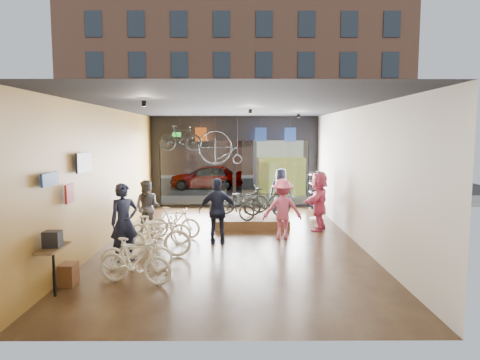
{
  "coord_description": "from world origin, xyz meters",
  "views": [
    {
      "loc": [
        0.16,
        -12.02,
        3.02
      ],
      "look_at": [
        0.22,
        1.4,
        1.61
      ],
      "focal_mm": 32.0,
      "sensor_mm": 36.0,
      "label": 1
    }
  ],
  "objects_px": {
    "floor_bike_5": "(174,223)",
    "customer_2": "(218,211)",
    "display_platform": "(251,221)",
    "hung_bike": "(181,138)",
    "floor_bike_2": "(137,252)",
    "sunglasses_rack": "(317,196)",
    "display_bike_left": "(232,207)",
    "floor_bike_1": "(135,261)",
    "street_car": "(207,177)",
    "box_truck": "(277,165)",
    "penny_farthing": "(222,149)",
    "floor_bike_3": "(155,236)",
    "display_bike_right": "(243,200)",
    "customer_4": "(281,191)",
    "customer_0": "(124,222)",
    "floor_bike_4": "(160,228)",
    "customer_5": "(319,201)",
    "display_bike_mid": "(266,202)",
    "customer_3": "(282,209)",
    "customer_1": "(148,208)"
  },
  "relations": [
    {
      "from": "display_bike_mid",
      "to": "penny_farthing",
      "type": "relative_size",
      "value": 0.96
    },
    {
      "from": "customer_5",
      "to": "sunglasses_rack",
      "type": "xyz_separation_m",
      "value": [
        0.21,
        1.51,
        -0.05
      ]
    },
    {
      "from": "floor_bike_5",
      "to": "customer_3",
      "type": "height_order",
      "value": "customer_3"
    },
    {
      "from": "customer_2",
      "to": "display_bike_right",
      "type": "bearing_deg",
      "value": -104.03
    },
    {
      "from": "floor_bike_4",
      "to": "sunglasses_rack",
      "type": "xyz_separation_m",
      "value": [
        4.96,
        3.3,
        0.43
      ]
    },
    {
      "from": "floor_bike_5",
      "to": "hung_bike",
      "type": "xyz_separation_m",
      "value": [
        -0.29,
        3.87,
        2.46
      ]
    },
    {
      "from": "customer_4",
      "to": "customer_1",
      "type": "bearing_deg",
      "value": 43.66
    },
    {
      "from": "street_car",
      "to": "customer_3",
      "type": "relative_size",
      "value": 2.31
    },
    {
      "from": "floor_bike_3",
      "to": "display_bike_left",
      "type": "height_order",
      "value": "display_bike_left"
    },
    {
      "from": "floor_bike_1",
      "to": "floor_bike_3",
      "type": "xyz_separation_m",
      "value": [
        0.05,
        1.9,
        0.05
      ]
    },
    {
      "from": "box_truck",
      "to": "penny_farthing",
      "type": "distance_m",
      "value": 6.86
    },
    {
      "from": "floor_bike_5",
      "to": "customer_2",
      "type": "xyz_separation_m",
      "value": [
        1.33,
        -0.63,
        0.46
      ]
    },
    {
      "from": "floor_bike_1",
      "to": "street_car",
      "type": "bearing_deg",
      "value": 12.46
    },
    {
      "from": "customer_2",
      "to": "penny_farthing",
      "type": "height_order",
      "value": "penny_farthing"
    },
    {
      "from": "floor_bike_4",
      "to": "customer_5",
      "type": "distance_m",
      "value": 5.09
    },
    {
      "from": "floor_bike_3",
      "to": "customer_1",
      "type": "relative_size",
      "value": 1.06
    },
    {
      "from": "display_bike_right",
      "to": "hung_bike",
      "type": "xyz_separation_m",
      "value": [
        -2.35,
        1.46,
        2.14
      ]
    },
    {
      "from": "hung_bike",
      "to": "floor_bike_2",
      "type": "bearing_deg",
      "value": 174.69
    },
    {
      "from": "floor_bike_2",
      "to": "display_bike_left",
      "type": "distance_m",
      "value": 4.75
    },
    {
      "from": "street_car",
      "to": "sunglasses_rack",
      "type": "bearing_deg",
      "value": 26.77
    },
    {
      "from": "floor_bike_3",
      "to": "display_bike_left",
      "type": "relative_size",
      "value": 1.11
    },
    {
      "from": "customer_5",
      "to": "hung_bike",
      "type": "bearing_deg",
      "value": -95.3
    },
    {
      "from": "display_bike_left",
      "to": "customer_2",
      "type": "bearing_deg",
      "value": -168.92
    },
    {
      "from": "box_truck",
      "to": "floor_bike_2",
      "type": "bearing_deg",
      "value": -107.77
    },
    {
      "from": "customer_4",
      "to": "display_bike_left",
      "type": "bearing_deg",
      "value": 60.36
    },
    {
      "from": "display_bike_left",
      "to": "hung_bike",
      "type": "bearing_deg",
      "value": 58.6
    },
    {
      "from": "floor_bike_2",
      "to": "customer_2",
      "type": "relative_size",
      "value": 0.87
    },
    {
      "from": "street_car",
      "to": "customer_2",
      "type": "distance_m",
      "value": 12.36
    },
    {
      "from": "floor_bike_3",
      "to": "customer_0",
      "type": "relative_size",
      "value": 0.94
    },
    {
      "from": "floor_bike_3",
      "to": "penny_farthing",
      "type": "distance_m",
      "value": 6.9
    },
    {
      "from": "display_bike_left",
      "to": "customer_5",
      "type": "bearing_deg",
      "value": -71.91
    },
    {
      "from": "display_bike_right",
      "to": "floor_bike_1",
      "type": "bearing_deg",
      "value": 148.01
    },
    {
      "from": "floor_bike_3",
      "to": "customer_4",
      "type": "distance_m",
      "value": 6.96
    },
    {
      "from": "display_bike_right",
      "to": "customer_0",
      "type": "height_order",
      "value": "customer_0"
    },
    {
      "from": "floor_bike_4",
      "to": "display_bike_left",
      "type": "bearing_deg",
      "value": -44.57
    },
    {
      "from": "display_platform",
      "to": "hung_bike",
      "type": "distance_m",
      "value": 4.33
    },
    {
      "from": "box_truck",
      "to": "hung_bike",
      "type": "relative_size",
      "value": 4.48
    },
    {
      "from": "box_truck",
      "to": "display_bike_right",
      "type": "distance_m",
      "value": 8.51
    },
    {
      "from": "display_platform",
      "to": "hung_bike",
      "type": "relative_size",
      "value": 1.52
    },
    {
      "from": "display_platform",
      "to": "customer_2",
      "type": "xyz_separation_m",
      "value": [
        -1.01,
        -2.47,
        0.77
      ]
    },
    {
      "from": "street_car",
      "to": "customer_2",
      "type": "relative_size",
      "value": 2.21
    },
    {
      "from": "customer_5",
      "to": "customer_0",
      "type": "bearing_deg",
      "value": -32.84
    },
    {
      "from": "floor_bike_5",
      "to": "customer_4",
      "type": "relative_size",
      "value": 0.88
    },
    {
      "from": "display_bike_left",
      "to": "floor_bike_1",
      "type": "bearing_deg",
      "value": -178.54
    },
    {
      "from": "floor_bike_3",
      "to": "floor_bike_5",
      "type": "xyz_separation_m",
      "value": [
        0.16,
        1.99,
        -0.06
      ]
    },
    {
      "from": "display_bike_left",
      "to": "display_bike_right",
      "type": "distance_m",
      "value": 1.21
    },
    {
      "from": "floor_bike_2",
      "to": "sunglasses_rack",
      "type": "bearing_deg",
      "value": -45.73
    },
    {
      "from": "floor_bike_2",
      "to": "sunglasses_rack",
      "type": "height_order",
      "value": "sunglasses_rack"
    },
    {
      "from": "display_bike_left",
      "to": "penny_farthing",
      "type": "xyz_separation_m",
      "value": [
        -0.42,
        3.22,
        1.78
      ]
    },
    {
      "from": "box_truck",
      "to": "customer_4",
      "type": "distance_m",
      "value": 6.8
    }
  ]
}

